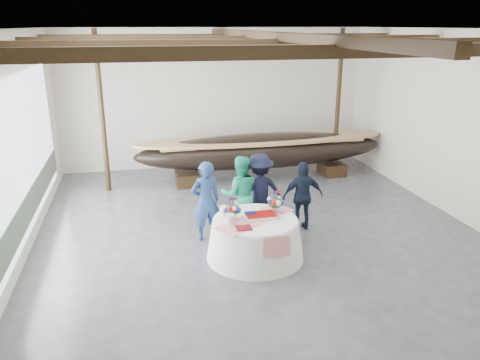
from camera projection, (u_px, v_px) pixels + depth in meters
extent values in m
cube|color=#3D3D42|center=(262.00, 237.00, 10.58)|extent=(10.00, 12.00, 0.01)
cube|color=silver|center=(215.00, 99.00, 15.42)|extent=(10.00, 0.02, 4.50)
cube|color=silver|center=(437.00, 290.00, 4.32)|extent=(10.00, 0.02, 4.50)
cube|color=silver|center=(8.00, 154.00, 8.82)|extent=(0.02, 12.00, 4.50)
cube|color=silver|center=(470.00, 129.00, 10.92)|extent=(0.02, 12.00, 4.50)
cube|color=white|center=(265.00, 29.00, 9.16)|extent=(10.00, 12.00, 0.01)
cube|color=black|center=(339.00, 52.00, 6.00)|extent=(9.80, 0.12, 0.18)
cube|color=black|center=(280.00, 44.00, 8.32)|extent=(9.80, 0.12, 0.18)
cube|color=black|center=(247.00, 40.00, 10.63)|extent=(9.80, 0.12, 0.18)
cube|color=black|center=(226.00, 37.00, 12.94)|extent=(9.80, 0.12, 0.18)
cube|color=black|center=(265.00, 35.00, 9.20)|extent=(0.15, 11.76, 0.15)
cylinder|color=black|center=(102.00, 113.00, 12.89)|extent=(0.14, 0.14, 4.50)
cylinder|color=black|center=(338.00, 104.00, 14.36)|extent=(0.14, 0.14, 4.50)
cube|color=silver|center=(24.00, 154.00, 9.84)|extent=(0.02, 7.00, 3.20)
cube|color=#596654|center=(32.00, 202.00, 10.19)|extent=(0.02, 7.00, 0.60)
cube|color=black|center=(187.00, 178.00, 14.02)|extent=(0.68, 0.87, 0.39)
cube|color=black|center=(331.00, 168.00, 15.00)|extent=(0.68, 0.87, 0.39)
ellipsoid|color=black|center=(262.00, 151.00, 14.28)|extent=(7.74, 1.55, 1.06)
cube|color=#9E7A4C|center=(262.00, 141.00, 14.19)|extent=(6.19, 1.02, 0.06)
cone|color=white|center=(255.00, 239.00, 9.57)|extent=(2.00, 2.00, 0.83)
cylinder|color=white|center=(255.00, 220.00, 9.44)|extent=(1.70, 1.70, 0.04)
cube|color=red|center=(255.00, 219.00, 9.43)|extent=(1.85, 1.47, 0.01)
cube|color=white|center=(260.00, 216.00, 9.47)|extent=(0.60, 0.40, 0.07)
cylinder|color=white|center=(230.00, 219.00, 9.14)|extent=(0.18, 0.18, 0.21)
cylinder|color=white|center=(224.00, 211.00, 9.57)|extent=(0.18, 0.18, 0.19)
cube|color=maroon|center=(244.00, 228.00, 8.97)|extent=(0.30, 0.24, 0.03)
cone|color=silver|center=(280.00, 216.00, 9.40)|extent=(0.09, 0.09, 0.12)
imported|color=navy|center=(206.00, 201.00, 10.25)|extent=(0.73, 0.54, 1.81)
imported|color=#21AC86|center=(240.00, 194.00, 10.65)|extent=(0.97, 0.80, 1.81)
imported|color=black|center=(259.00, 191.00, 10.84)|extent=(1.25, 0.83, 1.80)
imported|color=black|center=(303.00, 196.00, 10.79)|extent=(0.97, 0.43, 1.64)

